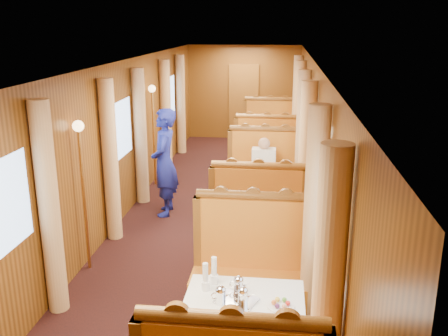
% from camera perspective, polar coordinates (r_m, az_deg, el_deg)
% --- Properties ---
extents(floor, '(3.00, 12.00, 0.01)m').
position_cam_1_polar(floor, '(8.07, -1.15, -6.08)').
color(floor, black).
rests_on(floor, ground).
extents(ceiling, '(3.00, 12.00, 0.01)m').
position_cam_1_polar(ceiling, '(7.48, -1.26, 11.90)').
color(ceiling, silver).
rests_on(ceiling, wall_left).
extents(wall_far, '(3.00, 0.01, 2.50)m').
position_cam_1_polar(wall_far, '(13.55, 2.27, 8.60)').
color(wall_far, brown).
rests_on(wall_far, floor).
extents(wall_left, '(0.01, 12.00, 2.50)m').
position_cam_1_polar(wall_left, '(8.02, -11.89, 2.81)').
color(wall_left, brown).
rests_on(wall_left, floor).
extents(wall_right, '(0.01, 12.00, 2.50)m').
position_cam_1_polar(wall_right, '(7.63, 10.04, 2.22)').
color(wall_right, brown).
rests_on(wall_right, floor).
extents(doorway_far, '(0.80, 0.04, 2.00)m').
position_cam_1_polar(doorway_far, '(13.56, 2.25, 7.53)').
color(doorway_far, brown).
rests_on(doorway_far, floor).
extents(table_near, '(1.05, 0.72, 0.75)m').
position_cam_1_polar(table_near, '(4.75, 2.30, -18.42)').
color(table_near, white).
rests_on(table_near, floor).
extents(banquette_near_aft, '(1.30, 0.55, 1.34)m').
position_cam_1_polar(banquette_near_aft, '(5.59, 3.12, -12.08)').
color(banquette_near_aft, '#BB4C14').
rests_on(banquette_near_aft, floor).
extents(table_mid, '(1.05, 0.72, 0.75)m').
position_cam_1_polar(table_mid, '(7.88, 4.26, -3.78)').
color(table_mid, white).
rests_on(table_mid, floor).
extents(banquette_mid_fwd, '(1.30, 0.55, 1.34)m').
position_cam_1_polar(banquette_mid_fwd, '(6.91, 3.90, -6.28)').
color(banquette_mid_fwd, '#BB4C14').
rests_on(banquette_mid_fwd, floor).
extents(banquette_mid_aft, '(1.30, 0.55, 1.34)m').
position_cam_1_polar(banquette_mid_aft, '(8.82, 4.56, -1.22)').
color(banquette_mid_aft, '#BB4C14').
rests_on(banquette_mid_aft, floor).
extents(table_far, '(1.05, 0.72, 0.75)m').
position_cam_1_polar(table_far, '(11.23, 5.05, 2.36)').
color(table_far, white).
rests_on(table_far, floor).
extents(banquette_far_fwd, '(1.30, 0.55, 1.34)m').
position_cam_1_polar(banquette_far_fwd, '(10.23, 4.88, 1.25)').
color(banquette_far_fwd, '#BB4C14').
rests_on(banquette_far_fwd, floor).
extents(banquette_far_aft, '(1.30, 0.55, 1.34)m').
position_cam_1_polar(banquette_far_aft, '(12.20, 5.20, 3.72)').
color(banquette_far_aft, '#BB4C14').
rests_on(banquette_far_aft, floor).
extents(tea_tray, '(0.41, 0.37, 0.01)m').
position_cam_1_polar(tea_tray, '(4.48, 1.41, -14.88)').
color(tea_tray, silver).
rests_on(tea_tray, table_near).
extents(teapot_left, '(0.18, 0.15, 0.13)m').
position_cam_1_polar(teapot_left, '(4.42, -0.39, -14.53)').
color(teapot_left, silver).
rests_on(teapot_left, tea_tray).
extents(teapot_right, '(0.16, 0.12, 0.13)m').
position_cam_1_polar(teapot_right, '(4.42, 2.15, -14.58)').
color(teapot_right, silver).
rests_on(teapot_right, tea_tray).
extents(teapot_back, '(0.16, 0.12, 0.12)m').
position_cam_1_polar(teapot_back, '(4.58, 1.66, -13.35)').
color(teapot_back, silver).
rests_on(teapot_back, tea_tray).
extents(fruit_plate, '(0.24, 0.24, 0.05)m').
position_cam_1_polar(fruit_plate, '(4.43, 6.51, -15.25)').
color(fruit_plate, white).
rests_on(fruit_plate, table_near).
extents(cup_inboard, '(0.08, 0.08, 0.26)m').
position_cam_1_polar(cup_inboard, '(4.60, -2.13, -12.60)').
color(cup_inboard, white).
rests_on(cup_inboard, table_near).
extents(cup_outboard, '(0.08, 0.08, 0.26)m').
position_cam_1_polar(cup_outboard, '(4.70, -1.14, -11.90)').
color(cup_outboard, white).
rests_on(cup_outboard, table_near).
extents(rose_vase_mid, '(0.06, 0.06, 0.36)m').
position_cam_1_polar(rose_vase_mid, '(7.68, 4.60, 0.03)').
color(rose_vase_mid, silver).
rests_on(rose_vase_mid, table_mid).
extents(rose_vase_far, '(0.06, 0.06, 0.36)m').
position_cam_1_polar(rose_vase_far, '(11.07, 5.05, 5.09)').
color(rose_vase_far, silver).
rests_on(rose_vase_far, table_far).
extents(curtain_left_near_b, '(0.22, 0.22, 2.35)m').
position_cam_1_polar(curtain_left_near_b, '(5.59, -19.35, -4.57)').
color(curtain_left_near_b, '#E1AF73').
rests_on(curtain_left_near_b, floor).
extents(window_right_near, '(0.01, 1.20, 0.90)m').
position_cam_1_polar(window_right_near, '(4.25, 12.48, -6.66)').
color(window_right_near, '#8BADD9').
rests_on(window_right_near, wall_right).
extents(curtain_right_near_a, '(0.22, 0.22, 2.35)m').
position_cam_1_polar(curtain_right_near_a, '(3.67, 11.69, -15.36)').
color(curtain_right_near_a, '#E1AF73').
rests_on(curtain_right_near_a, floor).
extents(curtain_right_near_b, '(0.22, 0.22, 2.35)m').
position_cam_1_polar(curtain_right_near_b, '(5.06, 10.27, -6.07)').
color(curtain_right_near_b, '#E1AF73').
rests_on(curtain_right_near_b, floor).
extents(window_left_mid, '(0.01, 1.20, 0.90)m').
position_cam_1_polar(window_left_mid, '(7.97, -11.87, 4.21)').
color(window_left_mid, '#8BADD9').
rests_on(window_left_mid, wall_left).
extents(curtain_left_mid_a, '(0.22, 0.22, 2.35)m').
position_cam_1_polar(curtain_left_mid_a, '(7.29, -12.86, 0.78)').
color(curtain_left_mid_a, '#E1AF73').
rests_on(curtain_left_mid_a, floor).
extents(curtain_left_mid_b, '(0.22, 0.22, 2.35)m').
position_cam_1_polar(curtain_left_mid_b, '(8.73, -9.53, 3.52)').
color(curtain_left_mid_b, '#E1AF73').
rests_on(curtain_left_mid_b, floor).
extents(window_right_mid, '(0.01, 1.20, 0.90)m').
position_cam_1_polar(window_right_mid, '(7.58, 10.00, 3.69)').
color(window_right_mid, '#8BADD9').
rests_on(window_right_mid, wall_right).
extents(curtain_right_mid_a, '(0.22, 0.22, 2.35)m').
position_cam_1_polar(curtain_right_mid_a, '(6.89, 9.36, 0.08)').
color(curtain_right_mid_a, '#E1AF73').
rests_on(curtain_right_mid_a, floor).
extents(curtain_right_mid_b, '(0.22, 0.22, 2.35)m').
position_cam_1_polar(curtain_right_mid_b, '(8.40, 8.92, 3.05)').
color(curtain_right_mid_b, '#E1AF73').
rests_on(curtain_right_mid_b, floor).
extents(window_left_far, '(0.01, 1.20, 0.90)m').
position_cam_1_polar(window_left_far, '(11.29, -6.33, 7.97)').
color(window_left_far, '#8BADD9').
rests_on(window_left_far, wall_left).
extents(curtain_left_far_a, '(0.22, 0.22, 2.35)m').
position_cam_1_polar(curtain_left_far_a, '(10.57, -6.66, 5.87)').
color(curtain_left_far_a, '#E1AF73').
rests_on(curtain_left_far_a, floor).
extents(curtain_left_far_b, '(0.22, 0.22, 2.35)m').
position_cam_1_polar(curtain_left_far_b, '(12.07, -4.98, 7.22)').
color(curtain_left_far_b, '#E1AF73').
rests_on(curtain_left_far_b, floor).
extents(window_right_far, '(0.01, 1.20, 0.90)m').
position_cam_1_polar(window_right_far, '(11.02, 9.05, 7.66)').
color(window_right_far, '#8BADD9').
rests_on(window_right_far, wall_right).
extents(curtain_right_far_a, '(0.22, 0.22, 2.35)m').
position_cam_1_polar(curtain_right_far_a, '(10.30, 8.55, 5.52)').
color(curtain_right_far_a, '#E1AF73').
rests_on(curtain_right_far_a, floor).
extents(curtain_right_far_b, '(0.22, 0.22, 2.35)m').
position_cam_1_polar(curtain_right_far_b, '(11.83, 8.34, 6.93)').
color(curtain_right_far_b, '#E1AF73').
rests_on(curtain_right_far_b, floor).
extents(sconce_left_fore, '(0.14, 0.14, 1.95)m').
position_cam_1_polar(sconce_left_fore, '(6.37, -15.98, 0.26)').
color(sconce_left_fore, '#BF8C3F').
rests_on(sconce_left_fore, floor).
extents(sconce_right_fore, '(0.14, 0.14, 1.95)m').
position_cam_1_polar(sconce_right_fore, '(5.90, 10.03, -0.61)').
color(sconce_right_fore, '#BF8C3F').
rests_on(sconce_right_fore, floor).
extents(sconce_left_aft, '(0.14, 0.14, 1.95)m').
position_cam_1_polar(sconce_left_aft, '(9.61, -8.12, 6.03)').
color(sconce_left_aft, '#BF8C3F').
rests_on(sconce_left_aft, floor).
extents(sconce_right_aft, '(0.14, 0.14, 1.95)m').
position_cam_1_polar(sconce_right_aft, '(9.31, 8.89, 5.66)').
color(sconce_right_aft, '#BF8C3F').
rests_on(sconce_right_aft, floor).
extents(steward, '(0.49, 0.68, 1.77)m').
position_cam_1_polar(steward, '(8.16, -6.82, 0.63)').
color(steward, navy).
rests_on(steward, floor).
extents(passenger, '(0.40, 0.44, 0.76)m').
position_cam_1_polar(passenger, '(8.50, 4.54, 0.33)').
color(passenger, beige).
rests_on(passenger, banquette_mid_aft).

